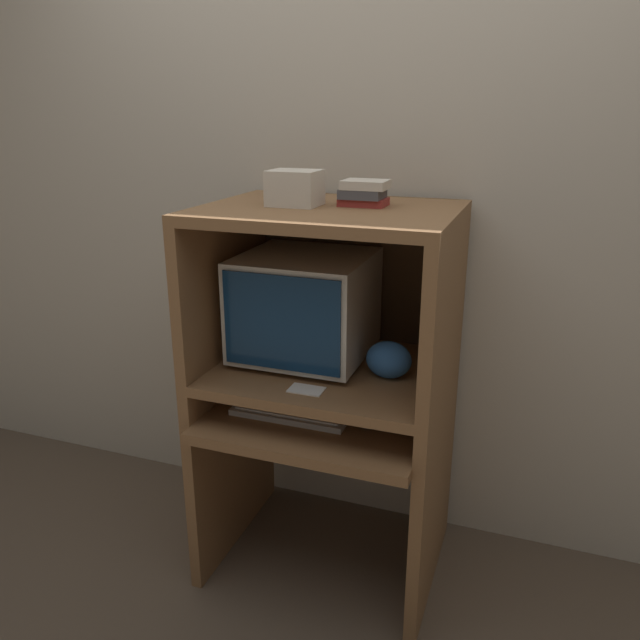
# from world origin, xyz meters

# --- Properties ---
(ground_plane) EXTENTS (12.00, 12.00, 0.00)m
(ground_plane) POSITION_xyz_m (0.00, 0.00, 0.00)
(ground_plane) COLOR brown
(wall_back) EXTENTS (6.00, 0.06, 2.60)m
(wall_back) POSITION_xyz_m (0.00, 0.71, 1.30)
(wall_back) COLOR beige
(wall_back) RESTS_ON ground_plane
(desk_base) EXTENTS (0.82, 0.71, 0.66)m
(desk_base) POSITION_xyz_m (0.00, 0.29, 0.41)
(desk_base) COLOR brown
(desk_base) RESTS_ON ground_plane
(desk_monitor_shelf) EXTENTS (0.82, 0.65, 0.14)m
(desk_monitor_shelf) POSITION_xyz_m (0.00, 0.33, 0.76)
(desk_monitor_shelf) COLOR brown
(desk_monitor_shelf) RESTS_ON desk_base
(hutch_upper) EXTENTS (0.82, 0.65, 0.55)m
(hutch_upper) POSITION_xyz_m (0.00, 0.36, 1.16)
(hutch_upper) COLOR brown
(hutch_upper) RESTS_ON desk_monitor_shelf
(crt_monitor) EXTENTS (0.44, 0.44, 0.37)m
(crt_monitor) POSITION_xyz_m (-0.10, 0.38, 0.99)
(crt_monitor) COLOR beige
(crt_monitor) RESTS_ON desk_monitor_shelf
(keyboard) EXTENTS (0.40, 0.15, 0.03)m
(keyboard) POSITION_xyz_m (-0.09, 0.20, 0.67)
(keyboard) COLOR beige
(keyboard) RESTS_ON desk_base
(mouse) EXTENTS (0.07, 0.05, 0.03)m
(mouse) POSITION_xyz_m (0.18, 0.19, 0.67)
(mouse) COLOR #28282B
(mouse) RESTS_ON desk_base
(snack_bag) EXTENTS (0.15, 0.11, 0.12)m
(snack_bag) POSITION_xyz_m (0.22, 0.30, 0.86)
(snack_bag) COLOR #336BB7
(snack_bag) RESTS_ON desk_monitor_shelf
(book_stack) EXTENTS (0.15, 0.12, 0.08)m
(book_stack) POSITION_xyz_m (0.10, 0.39, 1.39)
(book_stack) COLOR maroon
(book_stack) RESTS_ON hutch_upper
(paper_card) EXTENTS (0.11, 0.07, 0.00)m
(paper_card) POSITION_xyz_m (0.00, 0.11, 0.80)
(paper_card) COLOR white
(paper_card) RESTS_ON desk_monitor_shelf
(storage_box) EXTENTS (0.16, 0.14, 0.11)m
(storage_box) POSITION_xyz_m (-0.11, 0.32, 1.41)
(storage_box) COLOR beige
(storage_box) RESTS_ON hutch_upper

